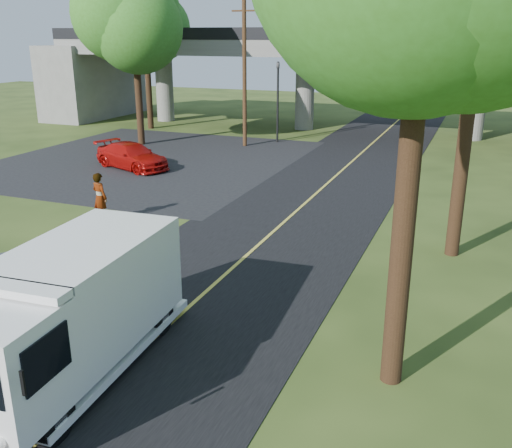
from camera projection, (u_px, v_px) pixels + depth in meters
The scene contains 13 objects.
ground at pixel (140, 351), 13.04m from camera, with size 120.00×120.00×0.00m, color #2C3D15.
road at pixel (284, 223), 21.84m from camera, with size 7.00×90.00×0.02m, color black.
parking_lot at pixel (148, 160), 32.75m from camera, with size 16.00×18.00×0.01m, color black.
lane_line at pixel (284, 222), 21.83m from camera, with size 0.12×90.00×0.01m, color gold.
overpass at pixel (388, 69), 39.77m from camera, with size 54.00×10.00×7.30m.
traffic_signal at pixel (278, 93), 37.03m from camera, with size 0.18×0.22×5.20m.
utility_pole at pixel (244, 73), 35.35m from camera, with size 1.60×0.26×9.00m.
tree_left_lot at pixel (135, 16), 34.61m from camera, with size 5.60×5.50×10.50m.
tree_left_far at pixel (146, 25), 41.09m from camera, with size 5.26×5.16×9.89m.
step_van at pixel (69, 310), 11.80m from camera, with size 2.78×6.58×2.70m.
red_sedan at pixel (132, 156), 30.50m from camera, with size 1.89×4.64×1.35m, color #AC0D0A.
silver_sedan at pixel (1, 295), 14.22m from camera, with size 1.52×4.35×1.43m, color gray.
pedestrian at pixel (100, 197), 21.74m from camera, with size 0.70×0.46×1.92m, color gray.
Camera 1 is at (6.70, -9.64, 6.91)m, focal length 40.00 mm.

